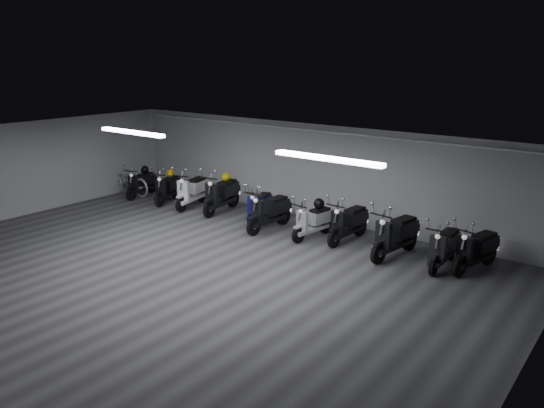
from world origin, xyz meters
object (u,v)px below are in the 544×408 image
Objects in this scene: scooter_0 at (141,179)px; scooter_5 at (269,206)px; helmet_1 at (145,170)px; scooter_10 at (477,243)px; helmet_3 at (319,204)px; scooter_6 at (313,216)px; scooter_8 at (396,228)px; scooter_9 at (444,241)px; bicycle at (128,177)px; helmet_2 at (226,177)px; scooter_1 at (167,183)px; scooter_2 at (192,185)px; helmet_0 at (170,173)px; scooter_4 at (259,201)px; scooter_3 at (221,189)px; scooter_7 at (348,217)px.

scooter_0 is 5.67m from scooter_5.
scooter_10 is at bearing 0.92° from helmet_1.
helmet_1 is 7.10m from helmet_3.
scooter_8 is (2.30, 0.07, 0.11)m from scooter_6.
scooter_6 is 3.46m from scooter_9.
helmet_3 is (7.63, 0.35, 0.27)m from bicycle.
helmet_2 is at bearing 179.64° from scooter_6.
scooter_1 is 5.98× the size of helmet_3.
helmet_1 is at bearing 179.33° from scooter_5.
scooter_6 reaches higher than helmet_2.
helmet_0 is (-1.13, 0.12, 0.23)m from scooter_2.
scooter_1 is 9.84m from scooter_10.
scooter_2 reaches higher than scooter_9.
helmet_0 is 0.94× the size of helmet_2.
bicycle reaches higher than scooter_0.
scooter_4 is 0.88× the size of scooter_5.
scooter_0 is 1.01× the size of scooter_6.
bicycle reaches higher than helmet_3.
scooter_8 is at bearing 10.46° from scooter_6.
helmet_1 is (-3.49, -0.10, 0.16)m from scooter_3.
scooter_9 is 0.98× the size of scooter_10.
scooter_0 is 0.83× the size of scooter_3.
helmet_0 is (-3.82, 0.03, 0.31)m from scooter_4.
scooter_8 reaches higher than scooter_7.
scooter_2 is at bearing -6.15° from helmet_0.
scooter_4 is at bearing -164.17° from scooter_10.
helmet_0 is (-4.49, 0.44, 0.23)m from scooter_5.
scooter_0 is at bearing -171.11° from scooter_6.
scooter_10 is (11.68, 0.51, 0.02)m from bicycle.
scooter_9 is 5.96× the size of helmet_3.
scooter_2 is 0.97× the size of scooter_8.
bicycle is at bearing -170.26° from scooter_8.
scooter_3 is 6.88× the size of helmet_3.
scooter_1 is at bearing 167.68° from scooter_4.
scooter_4 is at bearing -17.71° from scooter_1.
helmet_3 is at bearing -11.88° from scooter_2.
scooter_8 reaches higher than scooter_4.
helmet_2 is (-7.08, 0.45, 0.41)m from scooter_9.
helmet_1 is at bearing 90.00° from scooter_0.
scooter_10 is (1.79, 0.32, -0.07)m from scooter_8.
scooter_0 is 3.46m from scooter_3.
helmet_3 is at bearing -10.90° from scooter_0.
helmet_2 is (-0.05, 0.27, 0.31)m from scooter_3.
scooter_8 is at bearing -20.60° from scooter_1.
scooter_9 reaches higher than bicycle.
scooter_1 is at bearing -171.72° from scooter_6.
scooter_10 is (4.09, 0.39, 0.05)m from scooter_6.
scooter_10 reaches higher than helmet_2.
scooter_9 reaches higher than helmet_3.
scooter_5 is 6.48× the size of helmet_3.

